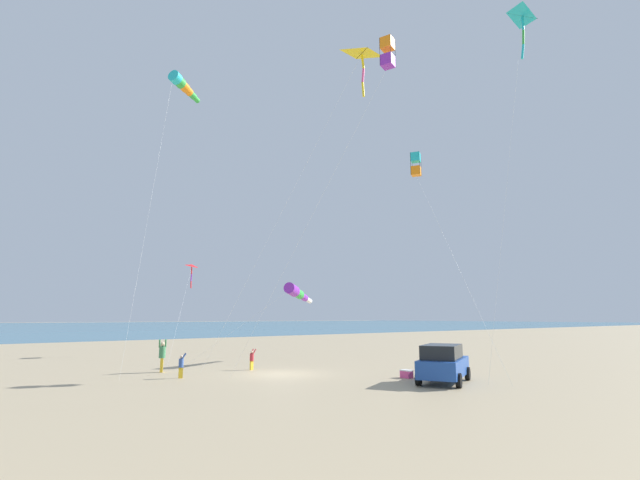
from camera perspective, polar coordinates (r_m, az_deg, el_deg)
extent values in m
plane|color=tan|center=(27.42, -4.85, -16.08)|extent=(600.00, 600.00, 0.00)
cube|color=#386B84|center=(188.21, -34.53, -8.76)|extent=(240.00, 600.00, 0.01)
cube|color=#1E479E|center=(24.55, 14.94, -14.83)|extent=(3.57, 4.67, 0.84)
cube|color=black|center=(24.15, 14.71, -13.12)|extent=(2.60, 3.03, 0.68)
cylinder|color=black|center=(26.20, 13.50, -15.45)|extent=(0.49, 0.69, 0.66)
cylinder|color=black|center=(25.89, 17.66, -15.35)|extent=(0.49, 0.69, 0.66)
cylinder|color=black|center=(23.37, 12.00, -16.27)|extent=(0.49, 0.69, 0.66)
cylinder|color=black|center=(23.01, 16.67, -16.19)|extent=(0.49, 0.69, 0.66)
cube|color=#EF4C93|center=(26.07, 10.58, -15.91)|extent=(0.60, 0.40, 0.36)
cube|color=white|center=(26.05, 10.57, -15.45)|extent=(0.62, 0.42, 0.06)
cube|color=gold|center=(29.65, -18.86, -14.33)|extent=(0.35, 0.27, 0.81)
cylinder|color=#3D7F51|center=(29.59, -18.79, -12.90)|extent=(0.48, 0.48, 0.67)
sphere|color=beige|center=(29.56, -18.74, -12.01)|extent=(0.25, 0.25, 0.25)
cylinder|color=#3D7F51|center=(29.39, -18.41, -11.96)|extent=(0.42, 0.25, 0.51)
cylinder|color=#3D7F51|center=(29.40, -19.08, -11.92)|extent=(0.42, 0.25, 0.51)
cube|color=gold|center=(29.69, -8.40, -14.98)|extent=(0.14, 0.23, 0.54)
cylinder|color=#B72833|center=(29.65, -8.37, -14.05)|extent=(0.29, 0.29, 0.44)
sphere|color=beige|center=(29.63, -8.36, -13.46)|extent=(0.17, 0.17, 0.17)
cylinder|color=#B72833|center=(29.78, -8.34, -13.38)|extent=(0.12, 0.28, 0.34)
cylinder|color=#B72833|center=(29.62, -8.05, -13.41)|extent=(0.12, 0.28, 0.34)
cube|color=gold|center=(26.56, -16.73, -15.35)|extent=(0.17, 0.24, 0.55)
cylinder|color=#335199|center=(26.51, -16.67, -14.26)|extent=(0.32, 0.32, 0.46)
sphere|color=beige|center=(26.49, -16.64, -13.59)|extent=(0.17, 0.17, 0.17)
cylinder|color=#335199|center=(26.61, -16.41, -13.51)|extent=(0.15, 0.29, 0.35)
cylinder|color=#335199|center=(26.38, -16.37, -13.55)|extent=(0.15, 0.29, 0.35)
cube|color=orange|center=(27.98, 8.26, 22.70)|extent=(0.81, 0.81, 0.64)
cube|color=purple|center=(27.45, 8.32, 20.89)|extent=(0.81, 0.81, 0.64)
cylinder|color=black|center=(28.08, 7.94, 21.35)|extent=(0.02, 0.02, 1.67)
cylinder|color=black|center=(27.57, 7.34, 21.96)|extent=(0.02, 0.02, 1.67)
cylinder|color=black|center=(27.86, 9.23, 21.65)|extent=(0.02, 0.02, 1.67)
cylinder|color=black|center=(27.35, 8.66, 22.27)|extent=(0.02, 0.02, 1.67)
cylinder|color=white|center=(24.98, -1.25, 2.47)|extent=(6.91, 5.39, 16.68)
pyramid|color=red|center=(42.95, -15.44, -3.02)|extent=(1.50, 1.67, 0.40)
cylinder|color=black|center=(42.95, -15.47, -3.12)|extent=(1.06, 0.63, 0.36)
cylinder|color=red|center=(42.91, -15.48, -3.63)|extent=(0.16, 0.15, 0.63)
cylinder|color=purple|center=(42.85, -15.52, -4.46)|extent=(0.16, 0.16, 0.63)
cylinder|color=red|center=(42.78, -15.56, -5.30)|extent=(0.16, 0.10, 0.64)
cylinder|color=white|center=(37.36, -16.65, -8.10)|extent=(9.39, 5.37, 7.61)
pyramid|color=#1EB7C6|center=(31.80, 23.64, 24.07)|extent=(2.05, 2.27, 0.73)
cylinder|color=black|center=(31.74, 23.56, 23.91)|extent=(1.35, 0.84, 0.74)
cylinder|color=#1EB7C6|center=(31.43, 23.63, 23.15)|extent=(0.23, 0.26, 0.87)
cylinder|color=green|center=(30.96, 23.69, 21.82)|extent=(0.22, 0.16, 0.87)
cylinder|color=#1EB7C6|center=(30.54, 23.63, 20.42)|extent=(0.28, 0.27, 0.88)
cylinder|color=white|center=(26.39, 21.96, 6.42)|extent=(1.29, 3.58, 20.17)
cylinder|color=purple|center=(32.98, -3.47, -6.11)|extent=(1.43, 1.56, 0.98)
cylinder|color=green|center=(34.12, -2.78, -6.55)|extent=(1.29, 1.46, 0.83)
cylinder|color=purple|center=(35.28, -2.13, -6.96)|extent=(1.16, 1.36, 0.69)
cylinder|color=white|center=(36.44, -1.52, -7.34)|extent=(1.03, 1.26, 0.54)
cylinder|color=white|center=(32.27, -9.98, -10.52)|extent=(3.43, 5.83, 5.00)
cube|color=#1EB7C6|center=(31.25, 11.65, 9.89)|extent=(0.79, 0.79, 0.58)
cube|color=orange|center=(30.96, 11.71, 8.27)|extent=(0.79, 0.79, 0.58)
cylinder|color=black|center=(31.42, 11.25, 8.88)|extent=(0.02, 0.02, 1.50)
cylinder|color=black|center=(30.88, 11.05, 9.20)|extent=(0.02, 0.02, 1.50)
cylinder|color=black|center=(31.33, 12.30, 8.97)|extent=(0.02, 0.02, 1.50)
cylinder|color=black|center=(30.79, 12.12, 9.29)|extent=(0.02, 0.02, 1.50)
cylinder|color=white|center=(26.84, 16.43, -2.81)|extent=(6.85, 2.00, 12.21)
cylinder|color=#1EB7C6|center=(36.91, -17.35, 18.51)|extent=(1.09, 1.03, 0.94)
cylinder|color=green|center=(37.24, -16.85, 18.07)|extent=(1.00, 0.96, 0.85)
cylinder|color=orange|center=(37.58, -16.37, 17.63)|extent=(0.91, 0.90, 0.75)
cylinder|color=orange|center=(37.92, -15.89, 17.21)|extent=(0.82, 0.83, 0.66)
cylinder|color=green|center=(38.27, -15.43, 16.79)|extent=(0.73, 0.77, 0.57)
cylinder|color=green|center=(38.62, -14.98, 16.37)|extent=(0.64, 0.71, 0.47)
cylinder|color=white|center=(30.34, -20.09, 4.17)|extent=(5.03, 3.71, 20.05)
pyramid|color=yellow|center=(31.16, 5.16, 22.08)|extent=(2.07, 2.46, 0.47)
cylinder|color=black|center=(31.11, 5.15, 21.87)|extent=(1.73, 0.73, 0.33)
cylinder|color=yellow|center=(30.83, 5.27, 20.95)|extent=(0.25, 0.29, 0.96)
cylinder|color=#EF4C93|center=(30.35, 5.32, 19.44)|extent=(0.16, 0.26, 0.96)
cylinder|color=yellow|center=(29.85, 5.32, 17.92)|extent=(0.23, 0.15, 0.95)
cylinder|color=white|center=(28.08, -4.49, 3.86)|extent=(7.21, 6.51, 19.26)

